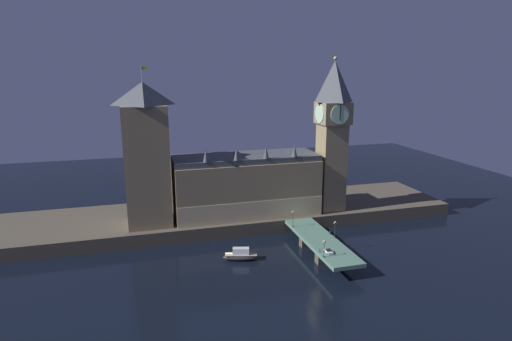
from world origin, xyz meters
TOP-DOWN VIEW (x-y plane):
  - ground_plane at (0.00, 0.00)m, footprint 400.00×400.00m
  - embankment at (0.00, 39.00)m, footprint 220.00×42.00m
  - parliament_hall at (14.80, 31.48)m, footprint 62.02×22.31m
  - clock_tower at (52.63, 26.84)m, footprint 13.10×13.21m
  - victoria_tower at (-26.27, 30.09)m, footprint 17.53×17.53m
  - bridge at (34.20, -5.00)m, footprint 11.80×46.00m
  - car_northbound_trail at (31.60, -17.00)m, footprint 2.09×3.83m
  - pedestrian_near_rail at (29.01, -15.61)m, footprint 0.38×0.38m
  - pedestrian_mid_walk at (39.39, -2.01)m, footprint 0.38×0.38m
  - street_lamp_near at (28.61, -19.72)m, footprint 1.34×0.60m
  - street_lamp_mid at (39.79, -5.00)m, footprint 1.34×0.60m
  - street_lamp_far at (28.61, 9.72)m, footprint 1.34×0.60m
  - boat_upstream at (4.03, -2.58)m, footprint 13.60×6.79m

SIDE VIEW (x-z plane):
  - ground_plane at x=0.00m, z-range 0.00..0.00m
  - boat_upstream at x=4.03m, z-range -0.64..4.12m
  - embankment at x=0.00m, z-range 0.00..5.63m
  - bridge at x=34.20m, z-range 1.39..7.07m
  - car_northbound_trail at x=31.60m, z-range 5.64..6.96m
  - pedestrian_near_rail at x=29.01m, z-range 5.73..7.39m
  - pedestrian_mid_walk at x=39.39m, z-range 5.73..7.41m
  - street_lamp_near at x=28.61m, z-range 6.47..12.65m
  - street_lamp_mid at x=39.79m, z-range 6.50..13.00m
  - street_lamp_far at x=28.61m, z-range 6.55..13.45m
  - parliament_hall at x=14.80m, z-range 2.96..34.25m
  - victoria_tower at x=-26.27m, z-range 2.78..65.91m
  - clock_tower at x=52.63m, z-range 7.58..74.58m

